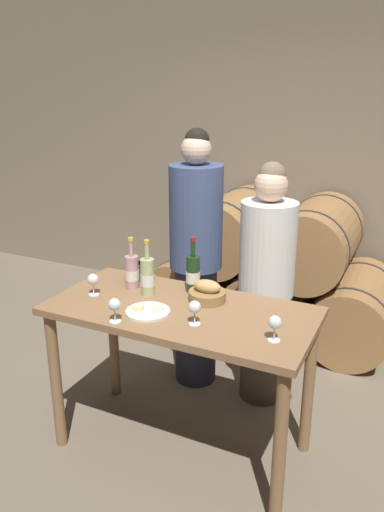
{
  "coord_description": "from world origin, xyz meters",
  "views": [
    {
      "loc": [
        1.11,
        -2.17,
        2.03
      ],
      "look_at": [
        0.0,
        0.14,
        1.15
      ],
      "focal_mm": 35.0,
      "sensor_mm": 36.0,
      "label": 1
    }
  ],
  "objects_px": {
    "tasting_table": "(181,331)",
    "person_right": "(266,286)",
    "wine_glass_center": "(195,308)",
    "wine_glass_right": "(275,323)",
    "wine_glass_left": "(114,306)",
    "cheese_plate": "(148,311)",
    "wine_bottle_red": "(193,273)",
    "bread_basket": "(207,293)",
    "wine_bottle_rose": "(132,272)",
    "wine_bottle_white": "(148,276)",
    "wine_glass_far_left": "(93,280)",
    "person_left": "(196,261)",
    "blue_crock": "(134,271)"
  },
  "relations": [
    {
      "from": "bread_basket",
      "to": "wine_glass_left",
      "type": "bearing_deg",
      "value": -125.39
    },
    {
      "from": "wine_bottle_white",
      "to": "bread_basket",
      "type": "relative_size",
      "value": 1.57
    },
    {
      "from": "wine_glass_center",
      "to": "wine_glass_right",
      "type": "bearing_deg",
      "value": 1.19
    },
    {
      "from": "person_left",
      "to": "person_right",
      "type": "bearing_deg",
      "value": 0.01
    },
    {
      "from": "wine_bottle_red",
      "to": "wine_glass_right",
      "type": "bearing_deg",
      "value": -31.9
    },
    {
      "from": "wine_glass_right",
      "to": "blue_crock",
      "type": "bearing_deg",
      "value": 159.52
    },
    {
      "from": "person_left",
      "to": "wine_bottle_red",
      "type": "relative_size",
      "value": 5.48
    },
    {
      "from": "cheese_plate",
      "to": "wine_glass_right",
      "type": "distance_m",
      "value": 0.69
    },
    {
      "from": "tasting_table",
      "to": "person_right",
      "type": "bearing_deg",
      "value": 70.11
    },
    {
      "from": "wine_glass_center",
      "to": "wine_glass_right",
      "type": "xyz_separation_m",
      "value": [
        0.41,
        0.01,
        0.0
      ]
    },
    {
      "from": "wine_bottle_white",
      "to": "bread_basket",
      "type": "height_order",
      "value": "wine_bottle_white"
    },
    {
      "from": "wine_glass_left",
      "to": "person_right",
      "type": "bearing_deg",
      "value": 64.46
    },
    {
      "from": "person_right",
      "to": "wine_glass_right",
      "type": "xyz_separation_m",
      "value": [
        0.3,
        -0.84,
        0.18
      ]
    },
    {
      "from": "wine_glass_center",
      "to": "person_left",
      "type": "bearing_deg",
      "value": 114.85
    },
    {
      "from": "person_right",
      "to": "bread_basket",
      "type": "distance_m",
      "value": 0.6
    },
    {
      "from": "cheese_plate",
      "to": "wine_glass_right",
      "type": "height_order",
      "value": "wine_glass_right"
    },
    {
      "from": "wine_bottle_rose",
      "to": "person_right",
      "type": "bearing_deg",
      "value": 42.25
    },
    {
      "from": "wine_bottle_white",
      "to": "wine_glass_far_left",
      "type": "xyz_separation_m",
      "value": [
        -0.27,
        -0.14,
        -0.02
      ]
    },
    {
      "from": "wine_glass_left",
      "to": "wine_glass_right",
      "type": "xyz_separation_m",
      "value": [
        0.78,
        0.16,
        0.0
      ]
    },
    {
      "from": "wine_bottle_rose",
      "to": "wine_glass_right",
      "type": "relative_size",
      "value": 2.43
    },
    {
      "from": "wine_bottle_rose",
      "to": "wine_glass_left",
      "type": "bearing_deg",
      "value": -69.1
    },
    {
      "from": "wine_bottle_red",
      "to": "wine_glass_left",
      "type": "xyz_separation_m",
      "value": [
        -0.18,
        -0.53,
        -0.02
      ]
    },
    {
      "from": "person_left",
      "to": "wine_bottle_rose",
      "type": "bearing_deg",
      "value": -103.6
    },
    {
      "from": "wine_glass_left",
      "to": "wine_glass_right",
      "type": "distance_m",
      "value": 0.79
    },
    {
      "from": "wine_bottle_red",
      "to": "wine_glass_left",
      "type": "relative_size",
      "value": 2.57
    },
    {
      "from": "tasting_table",
      "to": "wine_glass_center",
      "type": "distance_m",
      "value": 0.31
    },
    {
      "from": "person_left",
      "to": "bread_basket",
      "type": "height_order",
      "value": "person_left"
    },
    {
      "from": "bread_basket",
      "to": "tasting_table",
      "type": "bearing_deg",
      "value": -121.71
    },
    {
      "from": "tasting_table",
      "to": "wine_glass_center",
      "type": "relative_size",
      "value": 11.3
    },
    {
      "from": "bread_basket",
      "to": "wine_glass_left",
      "type": "relative_size",
      "value": 1.63
    },
    {
      "from": "blue_crock",
      "to": "cheese_plate",
      "type": "xyz_separation_m",
      "value": [
        0.31,
        -0.37,
        -0.05
      ]
    },
    {
      "from": "wine_bottle_white",
      "to": "wine_glass_left",
      "type": "xyz_separation_m",
      "value": [
        0.03,
        -0.37,
        -0.02
      ]
    },
    {
      "from": "wine_bottle_white",
      "to": "wine_glass_left",
      "type": "distance_m",
      "value": 0.38
    },
    {
      "from": "tasting_table",
      "to": "wine_bottle_rose",
      "type": "height_order",
      "value": "wine_bottle_rose"
    },
    {
      "from": "person_right",
      "to": "wine_glass_left",
      "type": "relative_size",
      "value": 12.64
    },
    {
      "from": "bread_basket",
      "to": "wine_glass_right",
      "type": "xyz_separation_m",
      "value": [
        0.47,
        -0.28,
        0.04
      ]
    },
    {
      "from": "wine_bottle_rose",
      "to": "wine_glass_center",
      "type": "bearing_deg",
      "value": -26.96
    },
    {
      "from": "bread_basket",
      "to": "wine_glass_left",
      "type": "height_order",
      "value": "wine_glass_left"
    },
    {
      "from": "person_left",
      "to": "wine_bottle_white",
      "type": "xyz_separation_m",
      "value": [
        -0.01,
        -0.62,
        0.1
      ]
    },
    {
      "from": "wine_glass_right",
      "to": "wine_bottle_rose",
      "type": "bearing_deg",
      "value": 164.37
    },
    {
      "from": "person_right",
      "to": "wine_bottle_white",
      "type": "bearing_deg",
      "value": -128.99
    },
    {
      "from": "wine_glass_left",
      "to": "wine_glass_right",
      "type": "relative_size",
      "value": 1.0
    },
    {
      "from": "cheese_plate",
      "to": "wine_glass_center",
      "type": "height_order",
      "value": "wine_glass_center"
    },
    {
      "from": "tasting_table",
      "to": "wine_bottle_white",
      "type": "distance_m",
      "value": 0.36
    },
    {
      "from": "wine_bottle_rose",
      "to": "cheese_plate",
      "type": "height_order",
      "value": "wine_bottle_rose"
    },
    {
      "from": "wine_bottle_red",
      "to": "wine_bottle_white",
      "type": "relative_size",
      "value": 1.0
    },
    {
      "from": "wine_bottle_red",
      "to": "tasting_table",
      "type": "bearing_deg",
      "value": -80.54
    },
    {
      "from": "wine_bottle_rose",
      "to": "wine_glass_right",
      "type": "height_order",
      "value": "wine_bottle_rose"
    },
    {
      "from": "tasting_table",
      "to": "cheese_plate",
      "type": "distance_m",
      "value": 0.23
    },
    {
      "from": "person_right",
      "to": "wine_glass_right",
      "type": "relative_size",
      "value": 12.64
    }
  ]
}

